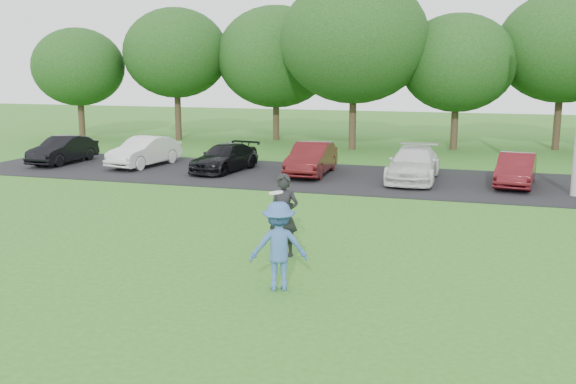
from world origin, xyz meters
name	(u,v)px	position (x,y,z in m)	size (l,w,h in m)	color
ground	(235,294)	(0.00, 0.00, 0.00)	(100.00, 100.00, 0.00)	#2E691E
parking_lot	(360,179)	(0.00, 13.00, 0.01)	(32.00, 6.50, 0.03)	black
frisbee_player	(279,246)	(0.72, 0.49, 0.86)	(1.27, 1.01, 1.91)	#395FA0
camera_bystander	(284,215)	(0.15, 2.66, 0.94)	(0.70, 0.47, 1.87)	black
parked_cars	(359,162)	(-0.09, 13.13, 0.62)	(27.84, 4.37, 1.25)	black
tree_row	(427,52)	(1.51, 22.76, 4.91)	(42.39, 9.85, 8.64)	#38281C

